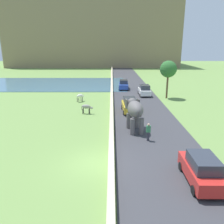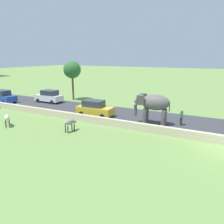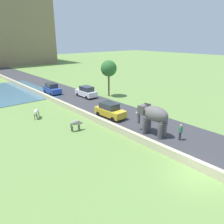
{
  "view_description": "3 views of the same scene",
  "coord_description": "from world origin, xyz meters",
  "px_view_note": "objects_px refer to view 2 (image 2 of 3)",
  "views": [
    {
      "loc": [
        1.25,
        -14.43,
        7.97
      ],
      "look_at": [
        1.22,
        8.56,
        1.27
      ],
      "focal_mm": 36.74,
      "sensor_mm": 36.0,
      "label": 1
    },
    {
      "loc": [
        -16.15,
        0.51,
        6.48
      ],
      "look_at": [
        1.85,
        9.97,
        1.21
      ],
      "focal_mm": 34.81,
      "sensor_mm": 36.0,
      "label": 2
    },
    {
      "loc": [
        -12.61,
        -6.07,
        9.24
      ],
      "look_at": [
        1.25,
        10.03,
        1.93
      ],
      "focal_mm": 35.05,
      "sensor_mm": 36.0,
      "label": 3
    }
  ],
  "objects_px": {
    "elephant": "(153,104)",
    "person_beside_elephant": "(181,117)",
    "car_yellow": "(95,108)",
    "cow_white": "(7,118)",
    "car_white": "(49,96)",
    "cow_grey": "(70,122)",
    "car_blue": "(3,97)"
  },
  "relations": [
    {
      "from": "person_beside_elephant",
      "to": "car_white",
      "type": "relative_size",
      "value": 0.41
    },
    {
      "from": "car_yellow",
      "to": "cow_white",
      "type": "distance_m",
      "value": 8.75
    },
    {
      "from": "person_beside_elephant",
      "to": "car_white",
      "type": "xyz_separation_m",
      "value": [
        2.22,
        18.69,
        0.03
      ]
    },
    {
      "from": "car_white",
      "to": "cow_white",
      "type": "distance_m",
      "value": 10.85
    },
    {
      "from": "car_white",
      "to": "cow_white",
      "type": "relative_size",
      "value": 3.07
    },
    {
      "from": "car_yellow",
      "to": "cow_grey",
      "type": "xyz_separation_m",
      "value": [
        -5.25,
        -0.75,
        -0.06
      ]
    },
    {
      "from": "elephant",
      "to": "person_beside_elephant",
      "type": "height_order",
      "value": "elephant"
    },
    {
      "from": "person_beside_elephant",
      "to": "car_blue",
      "type": "height_order",
      "value": "car_blue"
    },
    {
      "from": "person_beside_elephant",
      "to": "car_blue",
      "type": "distance_m",
      "value": 24.41
    },
    {
      "from": "elephant",
      "to": "car_white",
      "type": "xyz_separation_m",
      "value": [
        3.18,
        16.15,
        -1.14
      ]
    },
    {
      "from": "elephant",
      "to": "person_beside_elephant",
      "type": "relative_size",
      "value": 2.18
    },
    {
      "from": "car_blue",
      "to": "cow_white",
      "type": "height_order",
      "value": "car_blue"
    },
    {
      "from": "car_blue",
      "to": "cow_grey",
      "type": "distance_m",
      "value": 16.92
    },
    {
      "from": "person_beside_elephant",
      "to": "car_yellow",
      "type": "distance_m",
      "value": 9.1
    },
    {
      "from": "car_white",
      "to": "car_blue",
      "type": "bearing_deg",
      "value": 118.91
    },
    {
      "from": "car_yellow",
      "to": "cow_white",
      "type": "bearing_deg",
      "value": 141.59
    },
    {
      "from": "car_white",
      "to": "cow_grey",
      "type": "distance_m",
      "value": 13.35
    },
    {
      "from": "person_beside_elephant",
      "to": "cow_white",
      "type": "bearing_deg",
      "value": 118.24
    },
    {
      "from": "elephant",
      "to": "person_beside_elephant",
      "type": "bearing_deg",
      "value": -69.37
    },
    {
      "from": "person_beside_elephant",
      "to": "cow_white",
      "type": "relative_size",
      "value": 1.25
    },
    {
      "from": "car_yellow",
      "to": "cow_grey",
      "type": "relative_size",
      "value": 2.87
    },
    {
      "from": "elephant",
      "to": "cow_white",
      "type": "bearing_deg",
      "value": 119.74
    },
    {
      "from": "car_white",
      "to": "cow_grey",
      "type": "height_order",
      "value": "car_white"
    },
    {
      "from": "elephant",
      "to": "car_white",
      "type": "distance_m",
      "value": 16.5
    },
    {
      "from": "person_beside_elephant",
      "to": "car_yellow",
      "type": "relative_size",
      "value": 0.4
    },
    {
      "from": "elephant",
      "to": "car_blue",
      "type": "height_order",
      "value": "elephant"
    },
    {
      "from": "elephant",
      "to": "car_yellow",
      "type": "xyz_separation_m",
      "value": [
        0.03,
        6.51,
        -1.14
      ]
    },
    {
      "from": "person_beside_elephant",
      "to": "car_yellow",
      "type": "bearing_deg",
      "value": 95.87
    },
    {
      "from": "car_yellow",
      "to": "elephant",
      "type": "bearing_deg",
      "value": -90.24
    },
    {
      "from": "cow_grey",
      "to": "car_white",
      "type": "bearing_deg",
      "value": 51.02
    },
    {
      "from": "car_yellow",
      "to": "cow_grey",
      "type": "distance_m",
      "value": 5.3
    },
    {
      "from": "person_beside_elephant",
      "to": "cow_grey",
      "type": "distance_m",
      "value": 10.35
    }
  ]
}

